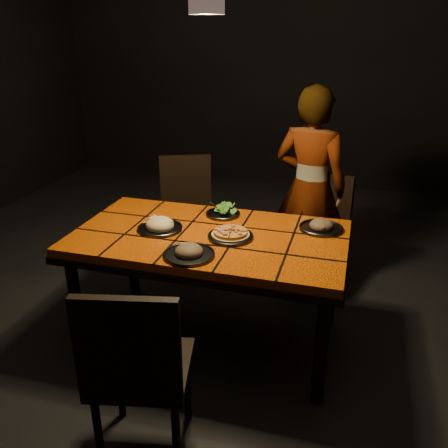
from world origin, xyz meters
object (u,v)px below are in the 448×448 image
(diner, at_px, (310,189))
(plate_pasta, at_px, (160,226))
(dining_table, at_px, (210,246))
(chair_far_right, at_px, (319,225))
(chair_near, at_px, (137,366))
(plate_pizza, at_px, (230,235))
(chair_far_left, at_px, (187,206))

(diner, height_order, plate_pasta, diner)
(dining_table, height_order, chair_far_right, chair_far_right)
(chair_near, distance_m, plate_pasta, 1.02)
(diner, distance_m, plate_pasta, 1.27)
(dining_table, xyz_separation_m, chair_far_right, (0.57, 0.90, -0.16))
(chair_near, xyz_separation_m, plate_pizza, (0.15, 0.95, 0.23))
(diner, height_order, plate_pizza, diner)
(chair_far_left, bearing_deg, plate_pizza, -79.40)
(chair_far_right, bearing_deg, chair_near, -90.43)
(diner, bearing_deg, chair_far_right, 158.00)
(chair_far_left, height_order, chair_far_right, chair_far_left)
(chair_far_left, xyz_separation_m, chair_far_right, (1.08, -0.06, -0.02))
(chair_far_left, height_order, diner, diner)
(chair_far_left, distance_m, plate_pasta, 1.04)
(dining_table, distance_m, plate_pizza, 0.17)
(chair_near, height_order, diner, diner)
(dining_table, height_order, plate_pizza, plate_pizza)
(plate_pasta, bearing_deg, chair_far_right, 46.51)
(dining_table, xyz_separation_m, plate_pizza, (0.13, -0.02, 0.10))
(dining_table, distance_m, chair_near, 0.98)
(dining_table, bearing_deg, chair_far_right, 57.62)
(chair_far_left, relative_size, plate_pasta, 3.40)
(dining_table, relative_size, diner, 1.06)
(chair_near, height_order, plate_pasta, chair_near)
(dining_table, relative_size, chair_far_left, 1.75)
(chair_far_right, relative_size, plate_pasta, 3.27)
(dining_table, xyz_separation_m, chair_near, (-0.02, -0.97, -0.13))
(plate_pizza, distance_m, plate_pasta, 0.44)
(plate_pizza, relative_size, plate_pasta, 0.98)
(plate_pizza, bearing_deg, chair_far_right, 64.62)
(chair_near, bearing_deg, plate_pasta, -85.77)
(chair_near, bearing_deg, chair_far_right, -120.12)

